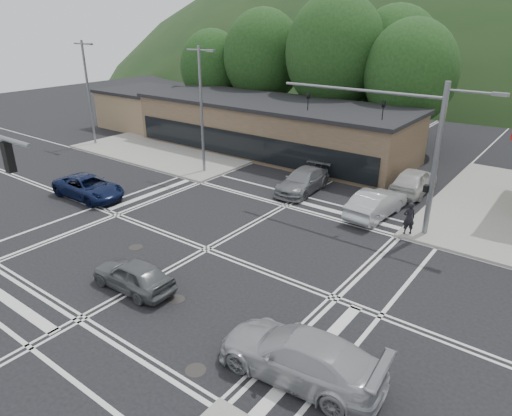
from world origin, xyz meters
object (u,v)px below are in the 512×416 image
Objects in this scene: car_blue_west at (89,187)px; car_queue_b at (414,181)px; car_silver_east at (300,355)px; pedestrian at (409,218)px; car_queue_a at (376,203)px; car_grey_center at (133,275)px; car_northbound at (303,181)px.

car_queue_b reaches higher than car_blue_west.
car_silver_east is 3.11× the size of pedestrian.
car_queue_a is at bearing 83.84° from car_queue_b.
car_grey_center is at bearing 73.57° from car_queue_a.
car_northbound is at bearing -5.92° from car_queue_a.
pedestrian is (7.52, 12.00, 0.37)m from car_grey_center.
car_queue_a is (5.09, 13.50, 0.12)m from car_grey_center.
car_silver_east reaches higher than car_blue_west.
pedestrian is at bearing -71.41° from car_blue_west.
pedestrian is at bearing 152.56° from car_queue_a.
car_northbound is at bearing -153.64° from car_silver_east.
car_queue_a is 5.12m from car_queue_b.
car_queue_a reaches higher than car_blue_west.
car_grey_center is at bearing -117.46° from car_blue_west.
car_grey_center is 8.36m from car_silver_east.
car_queue_a reaches higher than car_grey_center.
car_blue_west is 1.29× the size of car_grey_center.
car_queue_b is at bearing -90.65° from car_queue_a.
pedestrian reaches higher than car_queue_b.
pedestrian reaches higher than car_queue_a.
car_northbound is (-0.48, 14.49, 0.06)m from car_grey_center.
car_northbound is 8.39m from pedestrian.
car_blue_west is 21.11m from car_queue_b.
car_queue_b is 0.99× the size of car_northbound.
car_grey_center is 0.79× the size of car_queue_b.
car_northbound is at bearing 33.10° from car_queue_b.
car_silver_east is 18.96m from car_queue_b.
car_queue_a is 5.65m from car_northbound.
car_silver_east is 1.09× the size of car_northbound.
car_silver_east is at bearing 50.96° from pedestrian.
pedestrian is at bearing -21.43° from car_northbound.
car_queue_a is (-3.27, 13.64, -0.01)m from car_silver_east.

